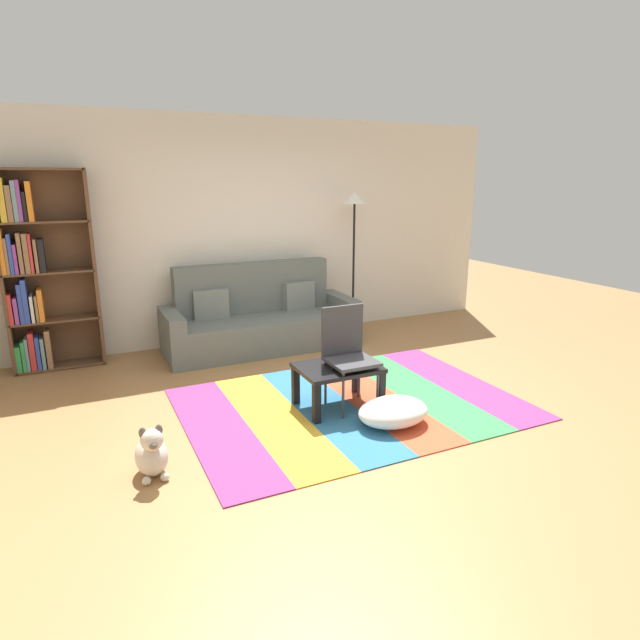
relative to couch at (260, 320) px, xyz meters
name	(u,v)px	position (x,y,z in m)	size (l,w,h in m)	color
ground_plane	(351,408)	(0.14, -2.02, -0.34)	(14.00, 14.00, 0.00)	#9E7042
back_wall	(255,231)	(0.14, 0.53, 1.01)	(6.80, 0.10, 2.70)	silver
rug	(351,404)	(0.18, -1.96, -0.33)	(2.94, 2.10, 0.01)	#843370
couch	(260,320)	(0.00, 0.00, 0.00)	(2.26, 0.80, 1.00)	#59605B
bookshelf	(36,273)	(-2.30, 0.28, 0.70)	(0.90, 0.28, 2.08)	brown
coffee_table	(338,373)	(0.05, -1.95, -0.02)	(0.70, 0.53, 0.38)	black
pouf	(393,412)	(0.30, -2.47, -0.22)	(0.61, 0.46, 0.22)	white
dog	(152,454)	(-1.62, -2.41, -0.18)	(0.22, 0.35, 0.40)	beige
standing_lamp	(354,216)	(1.34, 0.13, 1.18)	(0.32, 0.32, 1.81)	black
tv_remote	(332,366)	(-0.02, -1.97, 0.06)	(0.04, 0.15, 0.02)	black
folding_chair	(347,348)	(0.14, -1.94, 0.20)	(0.40, 0.40, 0.90)	#38383D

